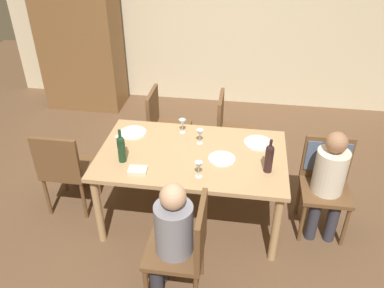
{
  "coord_description": "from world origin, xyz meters",
  "views": [
    {
      "loc": [
        0.44,
        -2.92,
        2.75
      ],
      "look_at": [
        0.0,
        0.0,
        0.86
      ],
      "focal_mm": 36.52,
      "sensor_mm": 36.0,
      "label": 1
    }
  ],
  "objects_px": {
    "wine_glass_far": "(119,140)",
    "dinner_plate_host": "(258,143)",
    "armoire_cabinet": "(79,33)",
    "chair_far_right": "(230,128)",
    "wine_glass_near_left": "(182,123)",
    "wine_bottle_tall_green": "(269,157)",
    "wine_glass_centre": "(200,134)",
    "dinner_plate_guest_right": "(133,133)",
    "person_woman_host": "(171,234)",
    "dining_table": "(192,161)",
    "chair_far_left": "(163,123)",
    "chair_near": "(186,245)",
    "chair_left_end": "(64,167)",
    "wine_bottle_dark_red": "(121,148)",
    "wine_glass_near_right": "(199,166)",
    "person_man_bearded": "(329,178)",
    "handbag": "(87,175)",
    "dinner_plate_guest_left": "(222,159)",
    "chair_right_end": "(326,171)"
  },
  "relations": [
    {
      "from": "wine_glass_near_left",
      "to": "chair_right_end",
      "type": "bearing_deg",
      "value": -9.23
    },
    {
      "from": "dining_table",
      "to": "wine_glass_far",
      "type": "relative_size",
      "value": 11.48
    },
    {
      "from": "wine_bottle_tall_green",
      "to": "wine_glass_centre",
      "type": "bearing_deg",
      "value": 151.02
    },
    {
      "from": "dining_table",
      "to": "wine_glass_far",
      "type": "distance_m",
      "value": 0.69
    },
    {
      "from": "wine_bottle_tall_green",
      "to": "armoire_cabinet",
      "type": "bearing_deg",
      "value": 137.17
    },
    {
      "from": "wine_glass_centre",
      "to": "dinner_plate_host",
      "type": "xyz_separation_m",
      "value": [
        0.55,
        0.08,
        -0.1
      ]
    },
    {
      "from": "dinner_plate_guest_right",
      "to": "person_woman_host",
      "type": "bearing_deg",
      "value": -62.5
    },
    {
      "from": "armoire_cabinet",
      "to": "dining_table",
      "type": "distance_m",
      "value": 3.02
    },
    {
      "from": "chair_far_left",
      "to": "wine_bottle_tall_green",
      "type": "relative_size",
      "value": 2.95
    },
    {
      "from": "chair_right_end",
      "to": "chair_far_right",
      "type": "xyz_separation_m",
      "value": [
        -0.94,
        0.77,
        -0.06
      ]
    },
    {
      "from": "dining_table",
      "to": "chair_left_end",
      "type": "distance_m",
      "value": 1.25
    },
    {
      "from": "chair_near",
      "to": "person_woman_host",
      "type": "distance_m",
      "value": 0.15
    },
    {
      "from": "wine_glass_near_right",
      "to": "dinner_plate_guest_right",
      "type": "relative_size",
      "value": 0.56
    },
    {
      "from": "dining_table",
      "to": "chair_far_right",
      "type": "distance_m",
      "value": 0.96
    },
    {
      "from": "wine_bottle_dark_red",
      "to": "dinner_plate_host",
      "type": "height_order",
      "value": "wine_bottle_dark_red"
    },
    {
      "from": "chair_near",
      "to": "chair_left_end",
      "type": "xyz_separation_m",
      "value": [
        -1.32,
        0.81,
        0.0
      ]
    },
    {
      "from": "chair_far_right",
      "to": "wine_glass_near_left",
      "type": "bearing_deg",
      "value": -38.99
    },
    {
      "from": "chair_left_end",
      "to": "person_woman_host",
      "type": "height_order",
      "value": "person_woman_host"
    },
    {
      "from": "wine_glass_near_right",
      "to": "dinner_plate_guest_right",
      "type": "xyz_separation_m",
      "value": [
        -0.74,
        0.61,
        -0.1
      ]
    },
    {
      "from": "wine_glass_near_right",
      "to": "person_man_bearded",
      "type": "bearing_deg",
      "value": 15.57
    },
    {
      "from": "dinner_plate_guest_left",
      "to": "handbag",
      "type": "distance_m",
      "value": 1.7
    },
    {
      "from": "armoire_cabinet",
      "to": "person_woman_host",
      "type": "relative_size",
      "value": 2.0
    },
    {
      "from": "armoire_cabinet",
      "to": "chair_far_left",
      "type": "distance_m",
      "value": 2.1
    },
    {
      "from": "dining_table",
      "to": "person_woman_host",
      "type": "distance_m",
      "value": 0.9
    },
    {
      "from": "chair_near",
      "to": "wine_bottle_tall_green",
      "type": "bearing_deg",
      "value": -39.17
    },
    {
      "from": "wine_glass_centre",
      "to": "dinner_plate_guest_left",
      "type": "bearing_deg",
      "value": -45.6
    },
    {
      "from": "chair_far_left",
      "to": "chair_left_end",
      "type": "distance_m",
      "value": 1.25
    },
    {
      "from": "wine_glass_near_left",
      "to": "dinner_plate_guest_right",
      "type": "xyz_separation_m",
      "value": [
        -0.48,
        -0.08,
        -0.1
      ]
    },
    {
      "from": "armoire_cabinet",
      "to": "wine_glass_far",
      "type": "xyz_separation_m",
      "value": [
        1.29,
        -2.32,
        -0.23
      ]
    },
    {
      "from": "chair_left_end",
      "to": "person_woman_host",
      "type": "xyz_separation_m",
      "value": [
        1.21,
        -0.81,
        0.1
      ]
    },
    {
      "from": "chair_far_right",
      "to": "wine_bottle_dark_red",
      "type": "distance_m",
      "value": 1.47
    },
    {
      "from": "dinner_plate_guest_right",
      "to": "wine_glass_centre",
      "type": "bearing_deg",
      "value": -7.55
    },
    {
      "from": "wine_bottle_dark_red",
      "to": "dinner_plate_guest_right",
      "type": "xyz_separation_m",
      "value": [
        -0.04,
        0.48,
        -0.13
      ]
    },
    {
      "from": "chair_far_left",
      "to": "dining_table",
      "type": "bearing_deg",
      "value": 27.72
    },
    {
      "from": "dining_table",
      "to": "chair_far_left",
      "type": "xyz_separation_m",
      "value": [
        -0.47,
        0.9,
        -0.14
      ]
    },
    {
      "from": "dining_table",
      "to": "chair_near",
      "type": "height_order",
      "value": "chair_near"
    },
    {
      "from": "dining_table",
      "to": "dinner_plate_host",
      "type": "height_order",
      "value": "dinner_plate_host"
    },
    {
      "from": "chair_right_end",
      "to": "wine_glass_far",
      "type": "xyz_separation_m",
      "value": [
        -1.9,
        -0.17,
        0.27
      ]
    },
    {
      "from": "wine_bottle_dark_red",
      "to": "dinner_plate_guest_right",
      "type": "bearing_deg",
      "value": 94.99
    },
    {
      "from": "wine_glass_near_left",
      "to": "wine_glass_centre",
      "type": "relative_size",
      "value": 1.0
    },
    {
      "from": "chair_near",
      "to": "handbag",
      "type": "xyz_separation_m",
      "value": [
        -1.32,
        1.25,
        -0.42
      ]
    },
    {
      "from": "chair_right_end",
      "to": "handbag",
      "type": "height_order",
      "value": "chair_right_end"
    },
    {
      "from": "wine_bottle_dark_red",
      "to": "chair_far_right",
      "type": "bearing_deg",
      "value": 51.3
    },
    {
      "from": "person_woman_host",
      "to": "wine_glass_centre",
      "type": "xyz_separation_m",
      "value": [
        0.07,
        1.07,
        0.23
      ]
    },
    {
      "from": "chair_right_end",
      "to": "person_man_bearded",
      "type": "height_order",
      "value": "person_man_bearded"
    },
    {
      "from": "handbag",
      "to": "wine_glass_near_right",
      "type": "bearing_deg",
      "value": -27.21
    },
    {
      "from": "handbag",
      "to": "dinner_plate_host",
      "type": "bearing_deg",
      "value": -2.95
    },
    {
      "from": "dinner_plate_guest_left",
      "to": "dinner_plate_guest_right",
      "type": "height_order",
      "value": "same"
    },
    {
      "from": "wine_glass_far",
      "to": "dinner_plate_host",
      "type": "xyz_separation_m",
      "value": [
        1.27,
        0.3,
        -0.1
      ]
    },
    {
      "from": "armoire_cabinet",
      "to": "wine_bottle_tall_green",
      "type": "height_order",
      "value": "armoire_cabinet"
    }
  ]
}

